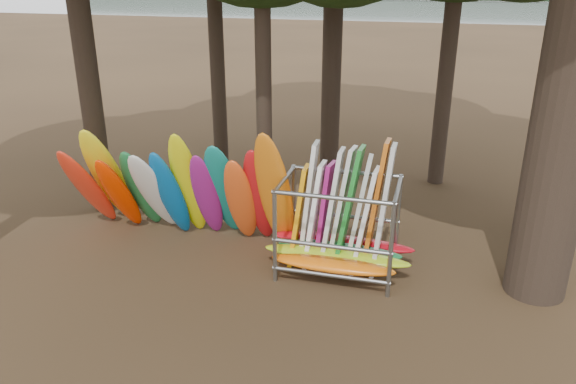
# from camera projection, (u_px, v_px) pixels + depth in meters

# --- Properties ---
(ground) EXTENTS (120.00, 120.00, 0.00)m
(ground) POSITION_uv_depth(u_px,v_px,m) (275.00, 281.00, 11.66)
(ground) COLOR #47331E
(ground) RESTS_ON ground
(lake) EXTENTS (160.00, 160.00, 0.00)m
(lake) POSITION_uv_depth(u_px,v_px,m) (420.00, 22.00, 65.38)
(lake) COLOR gray
(lake) RESTS_ON ground
(kayak_row) EXTENTS (5.52, 2.20, 3.18)m
(kayak_row) POSITION_uv_depth(u_px,v_px,m) (180.00, 191.00, 12.95)
(kayak_row) COLOR red
(kayak_row) RESTS_ON ground
(storage_rack) EXTENTS (3.20, 1.60, 2.89)m
(storage_rack) POSITION_uv_depth(u_px,v_px,m) (339.00, 229.00, 11.73)
(storage_rack) COLOR gray
(storage_rack) RESTS_ON ground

